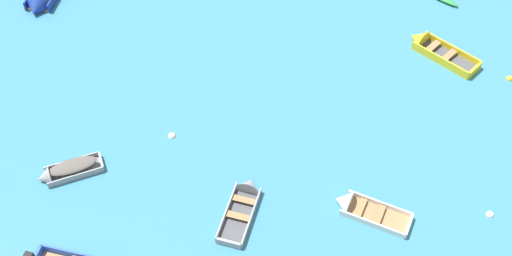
{
  "coord_description": "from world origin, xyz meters",
  "views": [
    {
      "loc": [
        -4.31,
        3.41,
        22.18
      ],
      "look_at": [
        0.0,
        22.06,
        0.15
      ],
      "focal_mm": 42.03,
      "sensor_mm": 36.0,
      "label": 1
    }
  ],
  "objects_px": {
    "rowboat_deep_blue_near_left": "(42,0)",
    "mooring_buoy_midfield": "(172,136)",
    "rowboat_grey_distant_center": "(63,171)",
    "mooring_buoy_near_foreground": "(509,79)",
    "rowboat_yellow_near_camera": "(430,46)",
    "rowboat_grey_midfield_right": "(245,197)",
    "rowboat_white_midfield_left": "(356,207)",
    "mooring_buoy_between_boats_left": "(490,215)"
  },
  "relations": [
    {
      "from": "rowboat_white_midfield_left",
      "to": "mooring_buoy_near_foreground",
      "type": "relative_size",
      "value": 9.49
    },
    {
      "from": "rowboat_white_midfield_left",
      "to": "mooring_buoy_between_boats_left",
      "type": "xyz_separation_m",
      "value": [
        5.62,
        -1.63,
        -0.16
      ]
    },
    {
      "from": "rowboat_grey_distant_center",
      "to": "rowboat_white_midfield_left",
      "type": "height_order",
      "value": "rowboat_white_midfield_left"
    },
    {
      "from": "rowboat_grey_distant_center",
      "to": "rowboat_grey_midfield_right",
      "type": "distance_m",
      "value": 8.44
    },
    {
      "from": "rowboat_grey_midfield_right",
      "to": "mooring_buoy_near_foreground",
      "type": "xyz_separation_m",
      "value": [
        15.24,
        4.34,
        -0.16
      ]
    },
    {
      "from": "rowboat_white_midfield_left",
      "to": "mooring_buoy_between_boats_left",
      "type": "relative_size",
      "value": 9.86
    },
    {
      "from": "rowboat_deep_blue_near_left",
      "to": "rowboat_yellow_near_camera",
      "type": "relative_size",
      "value": 1.14
    },
    {
      "from": "rowboat_white_midfield_left",
      "to": "mooring_buoy_midfield",
      "type": "relative_size",
      "value": 8.92
    },
    {
      "from": "rowboat_grey_distant_center",
      "to": "rowboat_white_midfield_left",
      "type": "bearing_deg",
      "value": -21.01
    },
    {
      "from": "rowboat_grey_distant_center",
      "to": "mooring_buoy_near_foreground",
      "type": "distance_m",
      "value": 23.08
    },
    {
      "from": "rowboat_yellow_near_camera",
      "to": "mooring_buoy_midfield",
      "type": "bearing_deg",
      "value": -168.28
    },
    {
      "from": "rowboat_grey_distant_center",
      "to": "mooring_buoy_near_foreground",
      "type": "height_order",
      "value": "rowboat_grey_distant_center"
    },
    {
      "from": "mooring_buoy_near_foreground",
      "to": "rowboat_deep_blue_near_left",
      "type": "bearing_deg",
      "value": 153.13
    },
    {
      "from": "rowboat_grey_distant_center",
      "to": "rowboat_white_midfield_left",
      "type": "relative_size",
      "value": 0.91
    },
    {
      "from": "mooring_buoy_midfield",
      "to": "mooring_buoy_near_foreground",
      "type": "height_order",
      "value": "mooring_buoy_midfield"
    },
    {
      "from": "rowboat_grey_distant_center",
      "to": "rowboat_grey_midfield_right",
      "type": "relative_size",
      "value": 0.86
    },
    {
      "from": "rowboat_white_midfield_left",
      "to": "mooring_buoy_near_foreground",
      "type": "distance_m",
      "value": 12.16
    },
    {
      "from": "mooring_buoy_near_foreground",
      "to": "mooring_buoy_between_boats_left",
      "type": "height_order",
      "value": "mooring_buoy_near_foreground"
    },
    {
      "from": "rowboat_yellow_near_camera",
      "to": "rowboat_grey_midfield_right",
      "type": "bearing_deg",
      "value": -148.3
    },
    {
      "from": "rowboat_white_midfield_left",
      "to": "rowboat_grey_midfield_right",
      "type": "distance_m",
      "value": 4.87
    },
    {
      "from": "rowboat_yellow_near_camera",
      "to": "rowboat_grey_midfield_right",
      "type": "relative_size",
      "value": 1.15
    },
    {
      "from": "mooring_buoy_near_foreground",
      "to": "mooring_buoy_midfield",
      "type": "bearing_deg",
      "value": 179.78
    },
    {
      "from": "mooring_buoy_midfield",
      "to": "mooring_buoy_near_foreground",
      "type": "bearing_deg",
      "value": -0.22
    },
    {
      "from": "rowboat_deep_blue_near_left",
      "to": "mooring_buoy_midfield",
      "type": "relative_size",
      "value": 12.48
    },
    {
      "from": "rowboat_grey_midfield_right",
      "to": "mooring_buoy_near_foreground",
      "type": "bearing_deg",
      "value": 15.87
    },
    {
      "from": "rowboat_deep_blue_near_left",
      "to": "mooring_buoy_midfield",
      "type": "height_order",
      "value": "rowboat_deep_blue_near_left"
    },
    {
      "from": "rowboat_grey_distant_center",
      "to": "rowboat_grey_midfield_right",
      "type": "xyz_separation_m",
      "value": [
        7.8,
        -3.21,
        -0.09
      ]
    },
    {
      "from": "rowboat_white_midfield_left",
      "to": "mooring_buoy_midfield",
      "type": "distance_m",
      "value": 9.42
    },
    {
      "from": "rowboat_grey_midfield_right",
      "to": "mooring_buoy_near_foreground",
      "type": "relative_size",
      "value": 10.1
    },
    {
      "from": "rowboat_white_midfield_left",
      "to": "rowboat_yellow_near_camera",
      "type": "height_order",
      "value": "rowboat_yellow_near_camera"
    },
    {
      "from": "rowboat_white_midfield_left",
      "to": "mooring_buoy_midfield",
      "type": "height_order",
      "value": "rowboat_white_midfield_left"
    },
    {
      "from": "rowboat_grey_distant_center",
      "to": "rowboat_white_midfield_left",
      "type": "xyz_separation_m",
      "value": [
        12.42,
        -4.77,
        -0.1
      ]
    },
    {
      "from": "mooring_buoy_between_boats_left",
      "to": "mooring_buoy_near_foreground",
      "type": "bearing_deg",
      "value": 56.31
    },
    {
      "from": "mooring_buoy_midfield",
      "to": "mooring_buoy_near_foreground",
      "type": "relative_size",
      "value": 1.06
    },
    {
      "from": "rowboat_deep_blue_near_left",
      "to": "mooring_buoy_near_foreground",
      "type": "xyz_separation_m",
      "value": [
        24.05,
        -12.18,
        -0.25
      ]
    },
    {
      "from": "rowboat_grey_distant_center",
      "to": "mooring_buoy_midfield",
      "type": "relative_size",
      "value": 8.15
    },
    {
      "from": "rowboat_grey_midfield_right",
      "to": "mooring_buoy_midfield",
      "type": "relative_size",
      "value": 9.5
    },
    {
      "from": "rowboat_grey_distant_center",
      "to": "rowboat_deep_blue_near_left",
      "type": "relative_size",
      "value": 0.65
    },
    {
      "from": "rowboat_grey_distant_center",
      "to": "mooring_buoy_between_boats_left",
      "type": "relative_size",
      "value": 9.01
    },
    {
      "from": "rowboat_white_midfield_left",
      "to": "mooring_buoy_midfield",
      "type": "xyz_separation_m",
      "value": [
        -7.29,
        5.96,
        -0.16
      ]
    },
    {
      "from": "rowboat_yellow_near_camera",
      "to": "mooring_buoy_between_boats_left",
      "type": "relative_size",
      "value": 12.09
    },
    {
      "from": "rowboat_grey_midfield_right",
      "to": "mooring_buoy_between_boats_left",
      "type": "xyz_separation_m",
      "value": [
        10.23,
        -3.19,
        -0.16
      ]
    }
  ]
}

